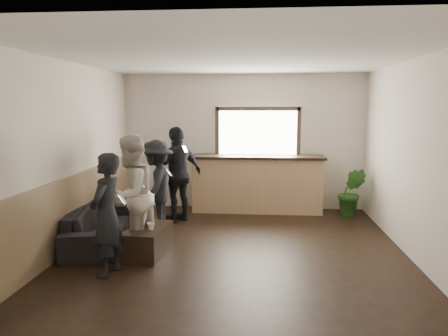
# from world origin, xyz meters

# --- Properties ---
(ground) EXTENTS (5.00, 6.00, 0.01)m
(ground) POSITION_xyz_m (0.00, 0.00, 0.00)
(ground) COLOR black
(room_shell) EXTENTS (5.01, 6.01, 2.80)m
(room_shell) POSITION_xyz_m (-0.74, 0.00, 1.47)
(room_shell) COLOR silver
(room_shell) RESTS_ON ground
(bar_counter) EXTENTS (2.70, 0.68, 2.13)m
(bar_counter) POSITION_xyz_m (0.30, 2.70, 0.64)
(bar_counter) COLOR tan
(bar_counter) RESTS_ON ground
(sofa) EXTENTS (1.16, 2.12, 0.59)m
(sofa) POSITION_xyz_m (-2.15, 0.33, 0.29)
(sofa) COLOR black
(sofa) RESTS_ON ground
(coffee_table) EXTENTS (0.58, 0.95, 0.40)m
(coffee_table) POSITION_xyz_m (-1.25, -0.13, 0.20)
(coffee_table) COLOR black
(coffee_table) RESTS_ON ground
(cup_a) EXTENTS (0.12, 0.12, 0.09)m
(cup_a) POSITION_xyz_m (-1.29, 0.11, 0.45)
(cup_a) COLOR silver
(cup_a) RESTS_ON coffee_table
(cup_b) EXTENTS (0.15, 0.15, 0.10)m
(cup_b) POSITION_xyz_m (-1.16, -0.24, 0.45)
(cup_b) COLOR silver
(cup_b) RESTS_ON coffee_table
(potted_plant) EXTENTS (0.60, 0.53, 0.95)m
(potted_plant) POSITION_xyz_m (2.15, 2.45, 0.48)
(potted_plant) COLOR #2D6623
(potted_plant) RESTS_ON ground
(person_a) EXTENTS (0.49, 0.61, 1.57)m
(person_a) POSITION_xyz_m (-1.55, -0.91, 0.78)
(person_a) COLOR black
(person_a) RESTS_ON ground
(person_b) EXTENTS (0.89, 1.01, 1.74)m
(person_b) POSITION_xyz_m (-1.47, -0.12, 0.87)
(person_b) COLOR beige
(person_b) RESTS_ON ground
(person_c) EXTENTS (0.62, 1.04, 1.58)m
(person_c) POSITION_xyz_m (-1.39, 1.07, 0.79)
(person_c) COLOR black
(person_c) RESTS_ON ground
(person_d) EXTENTS (1.01, 1.06, 1.77)m
(person_d) POSITION_xyz_m (-1.16, 1.77, 0.89)
(person_d) COLOR black
(person_d) RESTS_ON ground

